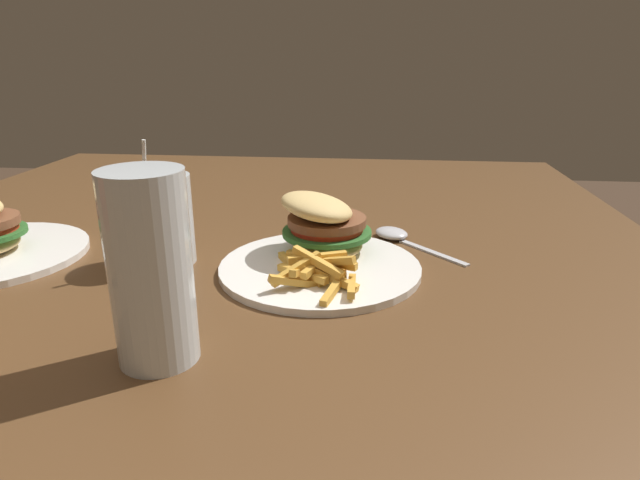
% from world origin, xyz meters
% --- Properties ---
extents(dining_table, '(1.60, 1.33, 0.77)m').
position_xyz_m(dining_table, '(0.00, 0.00, 0.65)').
color(dining_table, brown).
rests_on(dining_table, ground_plane).
extents(meal_plate_near, '(0.28, 0.28, 0.10)m').
position_xyz_m(meal_plate_near, '(0.01, -0.13, 0.80)').
color(meal_plate_near, white).
rests_on(meal_plate_near, dining_table).
extents(beer_glass, '(0.08, 0.08, 0.19)m').
position_xyz_m(beer_glass, '(-0.25, 0.00, 0.85)').
color(beer_glass, silver).
rests_on(beer_glass, dining_table).
extents(juice_glass, '(0.08, 0.08, 0.18)m').
position_xyz_m(juice_glass, '(-0.00, 0.09, 0.82)').
color(juice_glass, silver).
rests_on(juice_glass, dining_table).
extents(spoon, '(0.15, 0.14, 0.02)m').
position_xyz_m(spoon, '(0.13, -0.24, 0.77)').
color(spoon, silver).
rests_on(spoon, dining_table).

